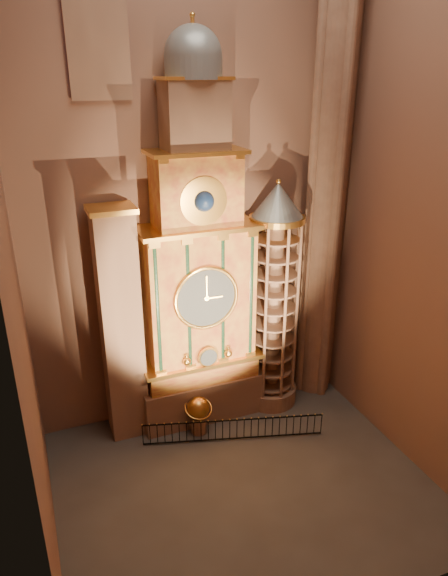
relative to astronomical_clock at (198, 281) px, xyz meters
name	(u,v)px	position (x,y,z in m)	size (l,w,h in m)	color
floor	(243,483)	(0.00, -4.96, -6.68)	(14.00, 14.00, 0.00)	#383330
wall_back	(188,174)	(0.00, 1.04, 4.32)	(22.00, 22.00, 0.00)	brown
wall_left	(4,231)	(-7.00, -4.96, 4.32)	(22.00, 22.00, 0.00)	brown
wall_right	(428,190)	(7.00, -4.96, 4.32)	(22.00, 22.00, 0.00)	brown
astronomical_clock	(198,281)	(0.00, 0.00, 0.00)	(5.60, 2.41, 16.70)	#8C634C
portrait_tower	(121,327)	(-3.40, 0.02, -1.53)	(1.80, 1.60, 10.20)	#8C634C
stair_turret	(274,301)	(3.50, -0.26, -1.41)	(2.50, 2.50, 10.80)	#8C634C
gothic_pier	(329,169)	(6.10, 0.04, 4.32)	(2.04, 2.04, 22.00)	#8C634C
stained_glass_window	(96,20)	(-3.20, 0.95, 9.82)	(2.20, 0.14, 5.20)	navy
celestial_globe	(198,412)	(-0.58, -1.36, -5.60)	(1.38, 1.32, 1.80)	#8C634C
iron_railing	(233,430)	(0.64, -2.45, -6.12)	(7.50, 2.22, 1.02)	black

